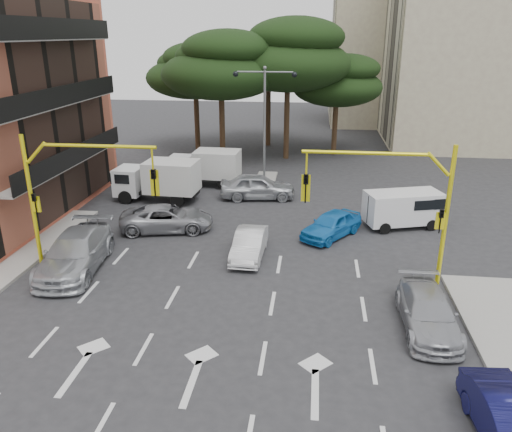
{
  "coord_description": "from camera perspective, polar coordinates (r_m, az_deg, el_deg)",
  "views": [
    {
      "loc": [
        3.4,
        -17.01,
        9.91
      ],
      "look_at": [
        0.71,
        5.39,
        1.6
      ],
      "focal_mm": 35.0,
      "sensor_mm": 36.0,
      "label": 1
    }
  ],
  "objects": [
    {
      "name": "car_blue_compact",
      "position": [
        25.87,
        8.62,
        -0.96
      ],
      "size": [
        3.54,
        4.09,
        1.33
      ],
      "primitive_type": "imported",
      "rotation": [
        0.0,
        0.0,
        -0.62
      ],
      "color": "blue",
      "rests_on": "ground"
    },
    {
      "name": "pine_right",
      "position": [
        43.16,
        9.36,
        15.05
      ],
      "size": [
        7.49,
        7.49,
        8.37
      ],
      "color": "#382616",
      "rests_on": "ground"
    },
    {
      "name": "car_silver_parked",
      "position": [
        18.91,
        19.05,
        -10.34
      ],
      "size": [
        1.83,
        4.47,
        1.29
      ],
      "primitive_type": "imported",
      "rotation": [
        0.0,
        0.0,
        0.0
      ],
      "color": "#9EA0A6",
      "rests_on": "ground"
    },
    {
      "name": "pine_back",
      "position": [
        46.23,
        1.53,
        17.35
      ],
      "size": [
        9.15,
        9.15,
        10.23
      ],
      "color": "#382616",
      "rests_on": "ground"
    },
    {
      "name": "van_white",
      "position": [
        27.94,
        16.4,
        0.75
      ],
      "size": [
        4.33,
        2.89,
        1.99
      ],
      "primitive_type": null,
      "rotation": [
        0.0,
        0.0,
        -1.27
      ],
      "color": "silver",
      "rests_on": "ground"
    },
    {
      "name": "car_silver_cross_b",
      "position": [
        31.5,
        0.19,
        3.41
      ],
      "size": [
        4.91,
        2.5,
        1.6
      ],
      "primitive_type": "imported",
      "rotation": [
        0.0,
        0.0,
        1.7
      ],
      "color": "#A4A7AC",
      "rests_on": "ground"
    },
    {
      "name": "signal_mast_left",
      "position": [
        22.39,
        -20.59,
        3.29
      ],
      "size": [
        5.79,
        0.37,
        6.0
      ],
      "color": "yellow",
      "rests_on": "ground"
    },
    {
      "name": "car_silver_cross_a",
      "position": [
        26.84,
        -10.14,
        -0.24
      ],
      "size": [
        5.2,
        3.16,
        1.35
      ],
      "primitive_type": "imported",
      "rotation": [
        0.0,
        0.0,
        1.77
      ],
      "color": "#92949A",
      "rests_on": "ground"
    },
    {
      "name": "street_lamp_center",
      "position": [
        33.49,
        0.99,
        12.52
      ],
      "size": [
        4.16,
        0.36,
        7.77
      ],
      "color": "slate",
      "rests_on": "median_strip"
    },
    {
      "name": "pine_left_far",
      "position": [
        44.3,
        -6.94,
        16.19
      ],
      "size": [
        8.32,
        8.32,
        9.3
      ],
      "color": "#382616",
      "rests_on": "ground"
    },
    {
      "name": "apartment_beige_near",
      "position": [
        51.73,
        26.86,
        17.56
      ],
      "size": [
        20.2,
        12.15,
        18.7
      ],
      "color": "tan",
      "rests_on": "ground"
    },
    {
      "name": "car_silver_wagon",
      "position": [
        23.41,
        -19.93,
        -3.94
      ],
      "size": [
        2.86,
        5.81,
        1.63
      ],
      "primitive_type": "imported",
      "rotation": [
        0.0,
        0.0,
        0.11
      ],
      "color": "#A9ABB1",
      "rests_on": "ground"
    },
    {
      "name": "pine_left_near",
      "position": [
        39.72,
        -3.98,
        16.84
      ],
      "size": [
        9.15,
        9.15,
        10.23
      ],
      "color": "#382616",
      "rests_on": "ground"
    },
    {
      "name": "box_truck_b",
      "position": [
        34.47,
        -5.88,
        5.51
      ],
      "size": [
        5.05,
        2.29,
        2.44
      ],
      "primitive_type": null,
      "rotation": [
        0.0,
        0.0,
        1.53
      ],
      "color": "silver",
      "rests_on": "ground"
    },
    {
      "name": "car_white_hatch",
      "position": [
        23.31,
        -0.77,
        -3.25
      ],
      "size": [
        1.43,
        3.84,
        1.26
      ],
      "primitive_type": "imported",
      "rotation": [
        0.0,
        0.0,
        -0.03
      ],
      "color": "silver",
      "rests_on": "ground"
    },
    {
      "name": "median_strip",
      "position": [
        34.61,
        0.94,
        3.7
      ],
      "size": [
        1.4,
        6.0,
        0.15
      ],
      "primitive_type": "cube",
      "color": "gray",
      "rests_on": "ground"
    },
    {
      "name": "pine_center",
      "position": [
        41.06,
        3.76,
        17.92
      ],
      "size": [
        9.98,
        9.98,
        11.16
      ],
      "color": "#382616",
      "rests_on": "ground"
    },
    {
      "name": "box_truck_a",
      "position": [
        31.56,
        -11.18,
        3.97
      ],
      "size": [
        5.35,
        2.51,
        2.57
      ],
      "primitive_type": null,
      "rotation": [
        0.0,
        0.0,
        1.51
      ],
      "color": "silver",
      "rests_on": "ground"
    },
    {
      "name": "signal_mast_right",
      "position": [
        20.22,
        16.23,
        2.06
      ],
      "size": [
        5.79,
        0.37,
        6.0
      ],
      "color": "yellow",
      "rests_on": "ground"
    },
    {
      "name": "apartment_beige_far",
      "position": [
        61.77,
        16.58,
        17.98
      ],
      "size": [
        16.2,
        12.15,
        16.7
      ],
      "color": "tan",
      "rests_on": "ground"
    },
    {
      "name": "ground",
      "position": [
        19.98,
        -3.92,
        -9.57
      ],
      "size": [
        120.0,
        120.0,
        0.0
      ],
      "primitive_type": "plane",
      "color": "#28282B",
      "rests_on": "ground"
    }
  ]
}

